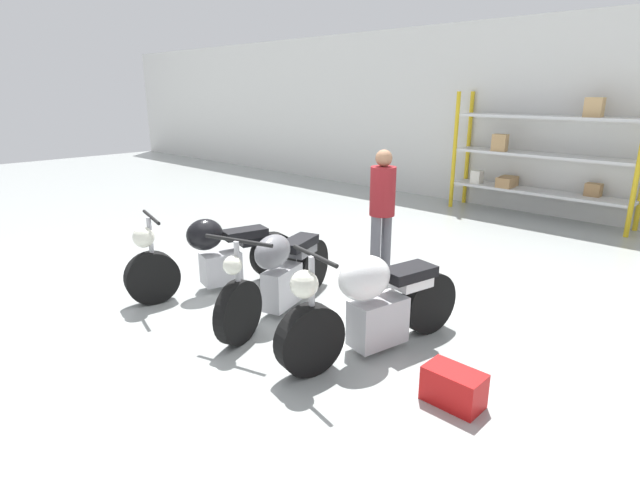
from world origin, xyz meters
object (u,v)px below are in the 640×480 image
(motorcycle_black, at_px, (214,256))
(motorcycle_white, at_px, (373,305))
(motorcycle_grey, at_px, (280,273))
(shelving_rack, at_px, (540,156))
(toolbox, at_px, (453,387))
(person_browsing, at_px, (382,203))

(motorcycle_black, height_order, motorcycle_white, motorcycle_white)
(motorcycle_black, bearing_deg, motorcycle_grey, 110.48)
(shelving_rack, relative_size, motorcycle_grey, 1.61)
(shelving_rack, bearing_deg, toolbox, -73.06)
(motorcycle_black, xyz_separation_m, motorcycle_grey, (1.03, 0.11, 0.02))
(person_browsing, xyz_separation_m, toolbox, (2.14, -1.89, -0.79))
(shelving_rack, distance_m, motorcycle_grey, 6.15)
(motorcycle_black, xyz_separation_m, toolbox, (3.19, -0.06, -0.29))
(motorcycle_white, relative_size, person_browsing, 1.24)
(motorcycle_white, relative_size, toolbox, 4.49)
(shelving_rack, distance_m, person_browsing, 4.40)
(toolbox, bearing_deg, motorcycle_grey, 175.45)
(motorcycle_white, distance_m, person_browsing, 2.12)
(motorcycle_grey, distance_m, toolbox, 2.19)
(motorcycle_white, height_order, toolbox, motorcycle_white)
(motorcycle_black, distance_m, motorcycle_white, 2.25)
(motorcycle_white, bearing_deg, toolbox, 89.80)
(motorcycle_grey, bearing_deg, motorcycle_white, 74.13)
(person_browsing, bearing_deg, motorcycle_grey, 100.80)
(motorcycle_black, relative_size, motorcycle_grey, 1.01)
(motorcycle_white, bearing_deg, shelving_rack, -159.10)
(shelving_rack, xyz_separation_m, person_browsing, (-0.23, -4.39, -0.21))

